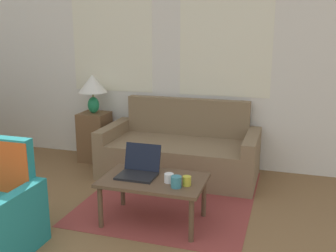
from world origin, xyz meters
The scene contains 10 objects.
wall_back centered at (0.00, 3.79, 1.31)m, with size 6.87×0.06×2.60m.
rug centered at (0.33, 2.69, 0.00)m, with size 1.64×1.90×0.01m.
couch centered at (0.23, 3.35, 0.26)m, with size 1.81×0.86×0.87m.
side_table centered at (-0.99, 3.51, 0.32)m, with size 0.36×0.36×0.64m.
table_lamp centered at (-0.99, 3.51, 0.99)m, with size 0.37×0.37×0.50m.
coffee_table centered at (0.33, 2.10, 0.37)m, with size 0.91×0.58×0.41m.
laptop centered at (0.17, 2.15, 0.47)m, with size 0.34×0.32×0.26m.
cup_navy centered at (0.57, 1.98, 0.46)m, with size 0.09×0.09×0.10m.
cup_yellow centered at (0.48, 2.06, 0.45)m, with size 0.08×0.08×0.08m.
cup_white centered at (0.64, 2.04, 0.45)m, with size 0.07×0.07×0.08m.
Camera 1 is at (1.42, -0.95, 1.69)m, focal length 42.00 mm.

